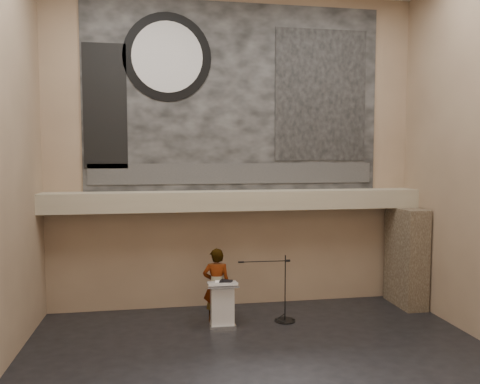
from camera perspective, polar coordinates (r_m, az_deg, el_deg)
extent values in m
plane|color=black|center=(9.76, 3.35, -20.58)|extent=(10.00, 10.00, 0.00)
cube|color=#866D55|center=(12.78, -0.60, 4.97)|extent=(10.00, 0.02, 8.50)
cube|color=#866D55|center=(5.04, 13.88, 5.77)|extent=(10.00, 0.02, 8.50)
cube|color=gray|center=(12.44, -0.31, -1.01)|extent=(10.00, 0.80, 0.50)
cylinder|color=#B2893D|center=(12.26, -7.67, -2.44)|extent=(0.04, 0.04, 0.06)
cylinder|color=#B2893D|center=(12.86, 8.12, -2.13)|extent=(0.04, 0.04, 0.06)
cube|color=black|center=(12.85, -0.59, 11.45)|extent=(8.00, 0.05, 5.00)
cube|color=#313131|center=(12.72, -0.55, 2.27)|extent=(7.76, 0.02, 0.55)
cylinder|color=black|center=(12.82, -8.85, 15.95)|extent=(2.30, 0.02, 2.30)
cylinder|color=silver|center=(12.80, -8.85, 15.97)|extent=(1.84, 0.02, 1.84)
cube|color=black|center=(13.41, 9.84, 11.52)|extent=(2.60, 0.02, 3.60)
cube|color=black|center=(12.69, -16.13, 10.00)|extent=(1.10, 0.02, 3.20)
cube|color=#45382A|center=(13.80, 19.61, -7.45)|extent=(0.60, 1.40, 2.70)
cube|color=silver|center=(11.77, -2.18, -15.89)|extent=(0.63, 0.48, 0.08)
cube|color=silver|center=(11.60, -2.18, -13.48)|extent=(0.55, 0.39, 0.96)
cube|color=silver|center=(11.44, -2.18, -11.08)|extent=(0.71, 0.51, 0.13)
cube|color=black|center=(11.44, -1.72, -10.82)|extent=(0.35, 0.32, 0.04)
cube|color=white|center=(11.44, -2.49, -10.91)|extent=(0.25, 0.32, 0.00)
imported|color=white|center=(11.80, -2.88, -11.30)|extent=(0.74, 0.54, 1.86)
cylinder|color=black|center=(12.19, 5.49, -15.32)|extent=(0.52, 0.52, 0.02)
cylinder|color=black|center=(11.94, 5.52, -11.59)|extent=(0.03, 0.03, 1.67)
cylinder|color=black|center=(11.66, 2.86, -8.45)|extent=(1.24, 0.06, 0.02)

